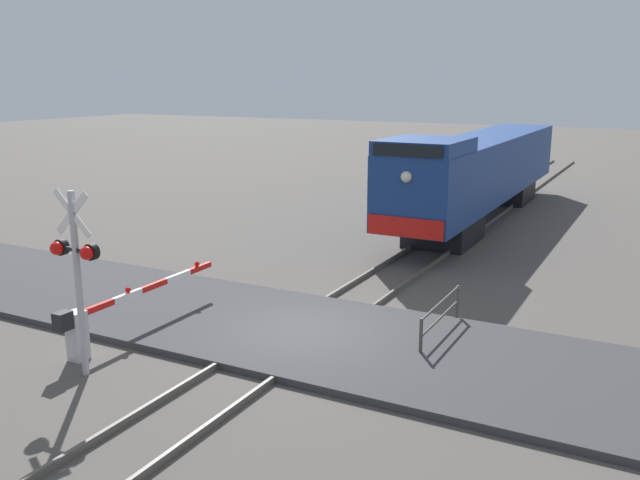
{
  "coord_description": "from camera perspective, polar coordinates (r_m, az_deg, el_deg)",
  "views": [
    {
      "loc": [
        7.55,
        -13.44,
        6.06
      ],
      "look_at": [
        -0.89,
        2.57,
        1.76
      ],
      "focal_mm": 38.1,
      "sensor_mm": 36.0,
      "label": 1
    }
  ],
  "objects": [
    {
      "name": "rail_track_right",
      "position": [
        16.22,
        0.81,
        -8.28
      ],
      "size": [
        0.08,
        80.0,
        0.15
      ],
      "primitive_type": "cube",
      "color": "#59544C",
      "rests_on": "ground_plane"
    },
    {
      "name": "crossing_gate",
      "position": [
        16.31,
        -18.1,
        -6.27
      ],
      "size": [
        0.36,
        5.37,
        1.23
      ],
      "color": "silver",
      "rests_on": "ground_plane"
    },
    {
      "name": "guard_railing",
      "position": [
        16.46,
        10.09,
        -6.12
      ],
      "size": [
        0.08,
        2.82,
        0.95
      ],
      "color": "#4C4742",
      "rests_on": "ground_plane"
    },
    {
      "name": "locomotive",
      "position": [
        30.44,
        13.3,
        5.71
      ],
      "size": [
        2.73,
        18.72,
        4.11
      ],
      "color": "black",
      "rests_on": "ground_plane"
    },
    {
      "name": "ground_plane",
      "position": [
        16.56,
        -1.43,
        -8.09
      ],
      "size": [
        160.0,
        160.0,
        0.0
      ],
      "primitive_type": "plane",
      "color": "#514C47"
    },
    {
      "name": "crossing_signal",
      "position": [
        14.57,
        -19.82,
        -1.84
      ],
      "size": [
        1.18,
        0.33,
        3.94
      ],
      "color": "#ADADB2",
      "rests_on": "ground_plane"
    },
    {
      "name": "road_surface",
      "position": [
        16.53,
        -1.43,
        -7.82
      ],
      "size": [
        36.0,
        5.08,
        0.17
      ],
      "primitive_type": "cube",
      "color": "#38383A",
      "rests_on": "ground_plane"
    },
    {
      "name": "rail_track_left",
      "position": [
        16.87,
        -3.57,
        -7.43
      ],
      "size": [
        0.08,
        80.0,
        0.15
      ],
      "primitive_type": "cube",
      "color": "#59544C",
      "rests_on": "ground_plane"
    }
  ]
}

